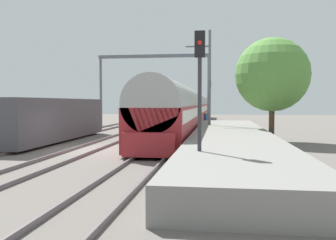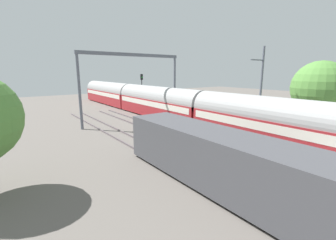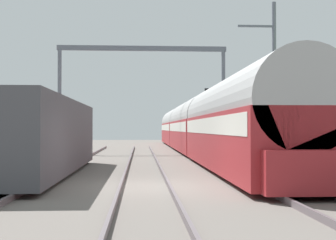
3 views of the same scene
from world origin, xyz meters
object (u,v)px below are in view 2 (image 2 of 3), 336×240
catenary_gantry (133,73)px  passenger_train (158,102)px  freight_car (219,160)px  railway_signal_far (142,87)px  person_crossing (193,113)px

catenary_gantry → passenger_train: bearing=11.8°
freight_car → passenger_train: bearing=65.2°
passenger_train → freight_car: (-8.04, -17.42, -0.50)m
freight_car → railway_signal_far: 26.92m
passenger_train → railway_signal_far: size_ratio=9.00×
freight_car → person_crossing: size_ratio=7.51×
person_crossing → freight_car: bearing=-1.1°
passenger_train → person_crossing: size_ratio=28.44×
person_crossing → railway_signal_far: size_ratio=0.32×
person_crossing → railway_signal_far: bearing=-143.7°
freight_car → railway_signal_far: size_ratio=2.38×
railway_signal_far → freight_car: bearing=-111.8°
passenger_train → catenary_gantry: 5.50m
freight_car → catenary_gantry: catenary_gantry is taller
freight_car → person_crossing: bearing=52.3°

